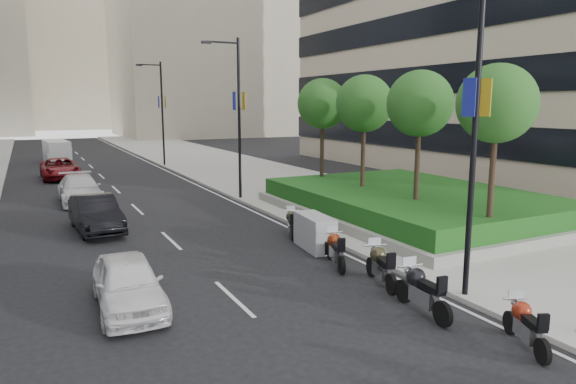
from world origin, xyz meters
TOP-DOWN VIEW (x-y plane):
  - ground at (0.00, 0.00)m, footprint 160.00×160.00m
  - sidewalk_right at (9.00, 30.00)m, footprint 10.00×100.00m
  - lane_edge at (3.70, 30.00)m, footprint 0.12×100.00m
  - lane_centre at (-1.50, 30.00)m, footprint 0.12×100.00m
  - building_cream_right at (22.00, 80.00)m, footprint 28.00×24.00m
  - building_cream_centre at (2.00, 120.00)m, footprint 30.00×24.00m
  - planter at (10.00, 10.00)m, footprint 10.00×14.00m
  - hedge at (10.00, 10.00)m, footprint 9.40×13.40m
  - tree_0 at (8.50, 4.00)m, footprint 2.80×2.80m
  - tree_1 at (8.50, 8.00)m, footprint 2.80×2.80m
  - tree_2 at (8.50, 12.00)m, footprint 2.80×2.80m
  - tree_3 at (8.50, 16.00)m, footprint 2.80×2.80m
  - lamp_post_0 at (4.14, 1.00)m, footprint 2.34×0.45m
  - lamp_post_1 at (4.14, 18.00)m, footprint 2.34×0.45m
  - lamp_post_2 at (4.14, 36.00)m, footprint 2.34×0.45m
  - motorcycle_1 at (3.29, -1.75)m, footprint 0.99×1.88m
  - motorcycle_2 at (2.51, 0.79)m, footprint 0.78×2.34m
  - motorcycle_3 at (2.87, 3.01)m, footprint 0.89×2.23m
  - motorcycle_4 at (2.63, 5.17)m, footprint 0.92×2.11m
  - motorcycle_5 at (3.03, 7.28)m, footprint 1.09×2.27m
  - motorcycle_6 at (3.15, 9.41)m, footprint 0.97×1.91m
  - car_a at (-4.26, 4.60)m, footprint 1.86×4.24m
  - car_b at (-3.97, 14.01)m, footprint 1.94×4.76m
  - car_c at (-3.95, 21.29)m, footprint 2.14×5.25m
  - car_d at (-4.36, 31.91)m, footprint 2.62×5.50m
  - delivery_van at (-3.96, 42.96)m, footprint 2.27×5.08m

SIDE VIEW (x-z plane):
  - ground at x=0.00m, z-range 0.00..0.00m
  - lane_edge at x=3.70m, z-range 0.00..0.01m
  - lane_centre at x=-1.50m, z-range 0.00..0.01m
  - sidewalk_right at x=9.00m, z-range 0.00..0.15m
  - planter at x=10.00m, z-range 0.15..0.55m
  - motorcycle_1 at x=3.29m, z-range 0.03..1.04m
  - motorcycle_6 at x=3.15m, z-range 0.03..1.05m
  - motorcycle_4 at x=2.63m, z-range 0.04..1.12m
  - motorcycle_3 at x=2.87m, z-range 0.04..1.17m
  - motorcycle_2 at x=2.51m, z-range 0.04..1.21m
  - motorcycle_5 at x=3.03m, z-range 0.00..1.30m
  - car_a at x=-4.26m, z-range 0.00..1.42m
  - car_d at x=-4.36m, z-range 0.00..1.51m
  - car_c at x=-3.95m, z-range 0.00..1.52m
  - car_b at x=-3.97m, z-range 0.00..1.53m
  - hedge at x=10.00m, z-range 0.55..1.35m
  - delivery_van at x=-3.96m, z-range -0.07..2.01m
  - lamp_post_0 at x=4.14m, z-range 0.57..9.57m
  - lamp_post_1 at x=4.14m, z-range 0.57..9.57m
  - lamp_post_2 at x=4.14m, z-range 0.57..9.57m
  - tree_0 at x=8.50m, z-range 2.27..8.57m
  - tree_1 at x=8.50m, z-range 2.27..8.57m
  - tree_2 at x=8.50m, z-range 2.27..8.57m
  - tree_3 at x=8.50m, z-range 2.27..8.57m
  - building_cream_right at x=22.00m, z-range 0.00..36.00m
  - building_cream_centre at x=2.00m, z-range 0.00..38.00m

